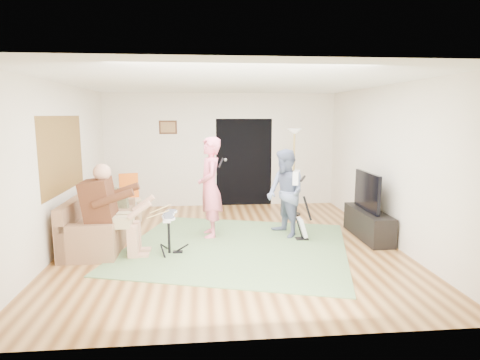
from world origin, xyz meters
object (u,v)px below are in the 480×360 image
at_px(torchiere_lamp, 294,156).
at_px(tv_cabinet, 368,224).
at_px(drum_kit, 169,236).
at_px(television, 367,191).
at_px(singer, 210,187).
at_px(guitarist, 285,193).
at_px(sofa, 96,228).
at_px(dining_chair, 131,204).
at_px(guitar_spare, 302,227).

bearing_deg(torchiere_lamp, tv_cabinet, -61.34).
distance_m(drum_kit, television, 3.54).
bearing_deg(singer, guitarist, 80.55).
height_order(singer, television, singer).
distance_m(sofa, television, 4.78).
bearing_deg(singer, torchiere_lamp, 122.66).
xyz_separation_m(singer, torchiere_lamp, (1.85, 1.43, 0.40)).
bearing_deg(dining_chair, sofa, -117.75).
xyz_separation_m(singer, television, (2.78, -0.35, -0.05)).
bearing_deg(torchiere_lamp, television, -62.60).
bearing_deg(tv_cabinet, guitarist, 170.65).
relative_size(tv_cabinet, television, 1.41).
bearing_deg(singer, drum_kit, -42.43).
relative_size(sofa, singer, 1.14).
distance_m(torchiere_lamp, dining_chair, 3.63).
relative_size(dining_chair, tv_cabinet, 0.69).
relative_size(drum_kit, tv_cabinet, 0.48).
distance_m(drum_kit, torchiere_lamp, 3.57).
distance_m(drum_kit, tv_cabinet, 3.54).
bearing_deg(guitarist, singer, -113.97).
distance_m(sofa, dining_chair, 1.60).
bearing_deg(dining_chair, torchiere_lamp, -14.47).
distance_m(guitarist, dining_chair, 3.35).
bearing_deg(tv_cabinet, television, -180.00).
bearing_deg(dining_chair, guitar_spare, -43.72).
bearing_deg(singer, guitar_spare, 72.02).
bearing_deg(drum_kit, guitar_spare, 12.66).
xyz_separation_m(dining_chair, tv_cabinet, (4.47, -1.68, -0.09)).
bearing_deg(guitarist, drum_kit, -88.54).
height_order(sofa, television, television).
distance_m(drum_kit, dining_chair, 2.42).
xyz_separation_m(sofa, television, (4.74, -0.11, 0.57)).
height_order(sofa, guitarist, guitarist).
height_order(singer, torchiere_lamp, torchiere_lamp).
bearing_deg(guitarist, sofa, -107.36).
relative_size(torchiere_lamp, tv_cabinet, 1.35).
relative_size(singer, guitar_spare, 2.29).
relative_size(guitarist, dining_chair, 1.64).
bearing_deg(sofa, television, -1.36).
bearing_deg(singer, dining_chair, -134.13).
bearing_deg(drum_kit, dining_chair, 113.64).
relative_size(singer, dining_chair, 1.87).
height_order(sofa, tv_cabinet, sofa).
relative_size(dining_chair, television, 0.97).
bearing_deg(torchiere_lamp, drum_kit, -137.47).
xyz_separation_m(sofa, tv_cabinet, (4.79, -0.11, -0.03)).
relative_size(drum_kit, television, 0.67).
distance_m(sofa, guitar_spare, 3.58).
height_order(sofa, singer, singer).
xyz_separation_m(guitar_spare, tv_cabinet, (1.21, 0.02, 0.02)).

